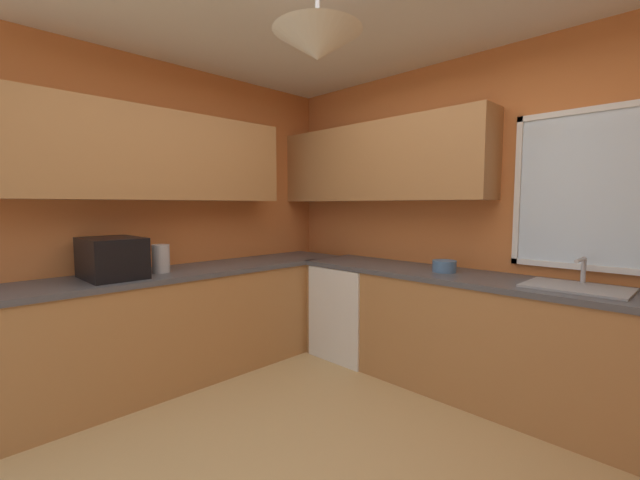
# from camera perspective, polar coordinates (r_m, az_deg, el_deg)

# --- Properties ---
(ground_plane) EXTENTS (8.51, 8.51, 0.00)m
(ground_plane) POSITION_cam_1_polar(r_m,az_deg,el_deg) (2.48, -0.33, -29.79)
(ground_plane) COLOR tan
(room_shell) EXTENTS (3.99, 3.66, 2.67)m
(room_shell) POSITION_cam_1_polar(r_m,az_deg,el_deg) (2.67, 1.66, 12.51)
(room_shell) COLOR #D17238
(room_shell) RESTS_ON ground_plane
(counter_run_left) EXTENTS (0.65, 3.27, 0.89)m
(counter_run_left) POSITION_cam_1_polar(r_m,az_deg,el_deg) (3.52, -19.63, -11.23)
(counter_run_left) COLOR #AD7542
(counter_run_left) RESTS_ON ground_plane
(counter_run_back) EXTENTS (3.08, 0.65, 0.89)m
(counter_run_back) POSITION_cam_1_polar(r_m,az_deg,el_deg) (3.29, 21.36, -12.45)
(counter_run_back) COLOR #AD7542
(counter_run_back) RESTS_ON ground_plane
(dishwasher) EXTENTS (0.60, 0.60, 0.85)m
(dishwasher) POSITION_cam_1_polar(r_m,az_deg,el_deg) (3.87, 4.78, -9.86)
(dishwasher) COLOR white
(dishwasher) RESTS_ON ground_plane
(microwave) EXTENTS (0.48, 0.36, 0.29)m
(microwave) POSITION_cam_1_polar(r_m,az_deg,el_deg) (3.24, -27.32, -2.25)
(microwave) COLOR black
(microwave) RESTS_ON counter_run_left
(kettle) EXTENTS (0.13, 0.13, 0.22)m
(kettle) POSITION_cam_1_polar(r_m,az_deg,el_deg) (3.35, -21.55, -2.46)
(kettle) COLOR #B7B7BC
(kettle) RESTS_ON counter_run_left
(sink_assembly) EXTENTS (0.57, 0.40, 0.19)m
(sink_assembly) POSITION_cam_1_polar(r_m,az_deg,el_deg) (3.01, 32.50, -5.59)
(sink_assembly) COLOR #9EA0A5
(sink_assembly) RESTS_ON counter_run_back
(bowl) EXTENTS (0.18, 0.18, 0.09)m
(bowl) POSITION_cam_1_polar(r_m,az_deg,el_deg) (3.30, 17.15, -3.55)
(bowl) COLOR #4C7099
(bowl) RESTS_ON counter_run_back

